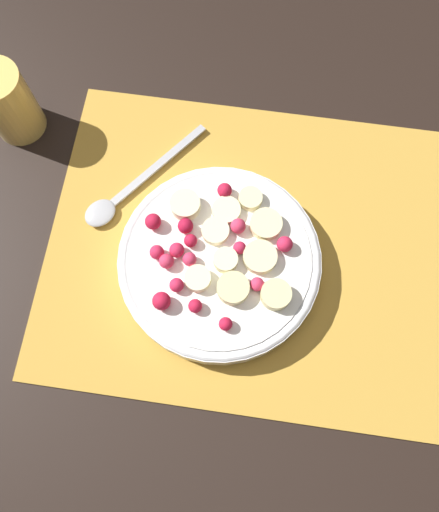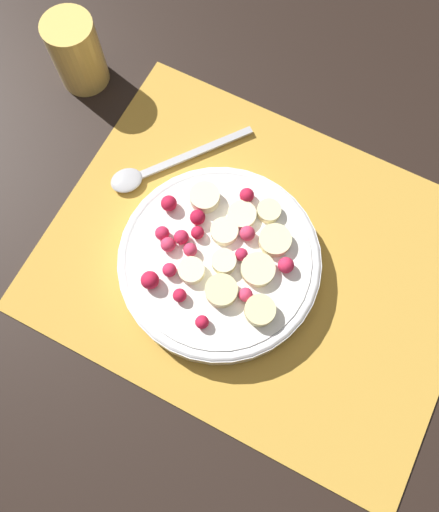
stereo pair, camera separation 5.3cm
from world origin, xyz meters
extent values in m
plane|color=black|center=(0.00, 0.00, 0.00)|extent=(3.00, 3.00, 0.00)
cube|color=gold|center=(0.00, 0.00, 0.00)|extent=(0.47, 0.37, 0.01)
cylinder|color=white|center=(0.04, 0.03, 0.02)|extent=(0.22, 0.22, 0.03)
torus|color=white|center=(0.04, 0.03, 0.03)|extent=(0.22, 0.22, 0.01)
cylinder|color=white|center=(0.04, 0.03, 0.04)|extent=(0.20, 0.20, 0.00)
cylinder|color=#F4EAB7|center=(0.04, 0.00, 0.04)|extent=(0.04, 0.04, 0.01)
cylinder|color=#F4EAB7|center=(0.08, -0.03, 0.04)|extent=(0.04, 0.04, 0.01)
cylinder|color=beige|center=(-0.01, -0.02, 0.04)|extent=(0.05, 0.05, 0.01)
cylinder|color=#F4EAB7|center=(0.05, 0.06, 0.04)|extent=(0.03, 0.03, 0.01)
cylinder|color=beige|center=(0.02, 0.06, 0.04)|extent=(0.04, 0.04, 0.01)
cylinder|color=beige|center=(0.01, -0.04, 0.04)|extent=(0.03, 0.03, 0.01)
cylinder|color=#F4EAB7|center=(0.04, -0.03, 0.04)|extent=(0.04, 0.04, 0.01)
cylinder|color=beige|center=(-0.01, 0.02, 0.04)|extent=(0.05, 0.05, 0.01)
cylinder|color=#F4EAB7|center=(0.03, 0.03, 0.04)|extent=(0.03, 0.03, 0.01)
cylinder|color=beige|center=(-0.03, 0.06, 0.04)|extent=(0.05, 0.05, 0.01)
sphere|color=red|center=(0.09, 0.09, 0.05)|extent=(0.02, 0.02, 0.02)
sphere|color=#DB3356|center=(0.02, -0.01, 0.05)|extent=(0.02, 0.02, 0.02)
sphere|color=#DB3356|center=(0.07, 0.04, 0.04)|extent=(0.02, 0.02, 0.02)
sphere|color=#D12347|center=(0.02, 0.02, 0.04)|extent=(0.01, 0.01, 0.01)
sphere|color=red|center=(0.11, 0.00, 0.05)|extent=(0.02, 0.02, 0.02)
sphere|color=red|center=(0.02, 0.10, 0.04)|extent=(0.01, 0.01, 0.01)
sphere|color=#D12347|center=(-0.03, 0.01, 0.05)|extent=(0.02, 0.02, 0.02)
sphere|color=#B21433|center=(0.08, 0.00, 0.05)|extent=(0.02, 0.02, 0.02)
sphere|color=#D12347|center=(0.10, 0.03, 0.05)|extent=(0.02, 0.02, 0.02)
sphere|color=#DB3356|center=(0.09, 0.04, 0.05)|extent=(0.02, 0.02, 0.02)
sphere|color=red|center=(0.04, -0.05, 0.05)|extent=(0.02, 0.02, 0.02)
sphere|color=#D12347|center=(0.07, 0.07, 0.05)|extent=(0.02, 0.02, 0.02)
sphere|color=red|center=(0.05, 0.09, 0.04)|extent=(0.01, 0.01, 0.01)
sphere|color=red|center=(0.07, 0.02, 0.04)|extent=(0.01, 0.01, 0.01)
sphere|color=#DB3356|center=(-0.01, 0.05, 0.05)|extent=(0.02, 0.02, 0.02)
sphere|color=#D12347|center=(0.08, 0.03, 0.05)|extent=(0.02, 0.02, 0.02)
cube|color=#B2B2B7|center=(0.13, -0.09, 0.01)|extent=(0.10, 0.12, 0.00)
ellipsoid|color=#B2B2B7|center=(0.18, -0.02, 0.01)|extent=(0.05, 0.05, 0.01)
cylinder|color=#F4CC66|center=(0.31, -0.12, 0.05)|extent=(0.06, 0.06, 0.09)
camera|label=1|loc=(0.01, 0.19, 0.55)|focal=35.00mm
camera|label=2|loc=(-0.04, 0.17, 0.55)|focal=35.00mm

